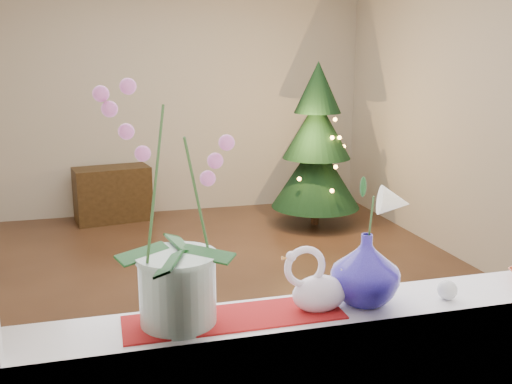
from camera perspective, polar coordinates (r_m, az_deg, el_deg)
ground at (r=4.42m, az=-4.25°, el=-9.90°), size 5.00×5.00×0.00m
wall_back at (r=6.56m, az=-8.70°, el=9.66°), size 4.50×0.10×2.70m
wall_front at (r=1.72m, az=11.14°, el=0.37°), size 4.50×0.10×2.70m
wall_right at (r=5.02m, az=21.85°, el=7.89°), size 0.10×5.00×2.70m
windowsill at (r=1.98m, az=8.87°, el=-11.65°), size 2.20×0.26×0.04m
window_frame at (r=1.71m, az=11.21°, el=12.13°), size 2.22×0.06×1.60m
runner at (r=1.85m, az=-2.17°, el=-12.43°), size 0.70×0.20×0.01m
orchid_pot at (r=1.71m, az=-8.11°, el=-1.49°), size 0.30×0.30×0.75m
swan at (r=1.88m, az=6.39°, el=-8.72°), size 0.27×0.18×0.21m
blue_vase at (r=1.95m, az=10.92°, el=-7.05°), size 0.29×0.29×0.28m
lily at (r=1.88m, az=11.24°, el=-0.08°), size 0.15×0.09×0.21m
paperweight at (r=2.08m, az=18.59°, el=-9.26°), size 0.07×0.07×0.07m
xmas_tree at (r=5.99m, az=6.08°, el=4.69°), size 1.06×1.06×1.71m
side_table at (r=6.41m, az=-14.14°, el=-0.20°), size 0.85×0.53×0.59m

